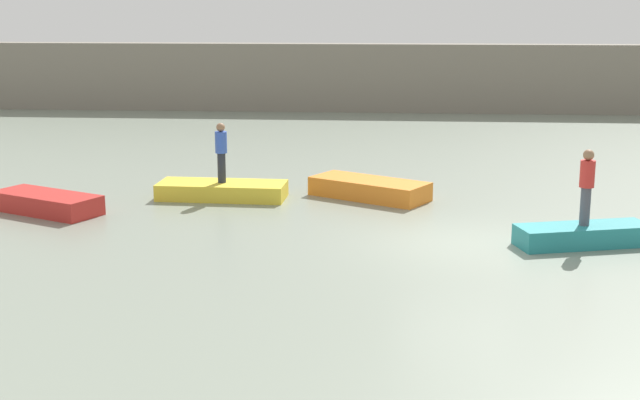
{
  "coord_description": "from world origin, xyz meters",
  "views": [
    {
      "loc": [
        -1.61,
        -19.05,
        5.27
      ],
      "look_at": [
        -3.18,
        1.11,
        0.68
      ],
      "focal_mm": 49.59,
      "sensor_mm": 36.0,
      "label": 1
    }
  ],
  "objects_px": {
    "rowboat_red": "(46,203)",
    "rowboat_orange": "(369,189)",
    "rowboat_teal": "(583,235)",
    "person_red_shirt": "(587,183)",
    "person_blue_shirt": "(221,150)",
    "rowboat_yellow": "(222,190)"
  },
  "relations": [
    {
      "from": "person_red_shirt",
      "to": "rowboat_teal",
      "type": "bearing_deg",
      "value": -179.1
    },
    {
      "from": "person_blue_shirt",
      "to": "person_red_shirt",
      "type": "xyz_separation_m",
      "value": [
        8.79,
        -4.06,
        0.05
      ]
    },
    {
      "from": "rowboat_yellow",
      "to": "rowboat_teal",
      "type": "xyz_separation_m",
      "value": [
        8.79,
        -4.06,
        0.01
      ]
    },
    {
      "from": "rowboat_red",
      "to": "rowboat_teal",
      "type": "distance_m",
      "value": 13.1
    },
    {
      "from": "rowboat_red",
      "to": "rowboat_yellow",
      "type": "xyz_separation_m",
      "value": [
        4.14,
        1.97,
        -0.03
      ]
    },
    {
      "from": "rowboat_red",
      "to": "rowboat_orange",
      "type": "bearing_deg",
      "value": 41.75
    },
    {
      "from": "rowboat_orange",
      "to": "rowboat_teal",
      "type": "xyz_separation_m",
      "value": [
        4.79,
        -4.42,
        -0.02
      ]
    },
    {
      "from": "rowboat_red",
      "to": "person_blue_shirt",
      "type": "height_order",
      "value": "person_blue_shirt"
    },
    {
      "from": "rowboat_teal",
      "to": "person_blue_shirt",
      "type": "xyz_separation_m",
      "value": [
        -8.79,
        4.06,
        1.11
      ]
    },
    {
      "from": "rowboat_red",
      "to": "rowboat_teal",
      "type": "xyz_separation_m",
      "value": [
        12.93,
        -2.1,
        -0.02
      ]
    },
    {
      "from": "person_blue_shirt",
      "to": "person_red_shirt",
      "type": "bearing_deg",
      "value": -24.82
    },
    {
      "from": "rowboat_teal",
      "to": "person_red_shirt",
      "type": "relative_size",
      "value": 1.76
    },
    {
      "from": "rowboat_orange",
      "to": "person_blue_shirt",
      "type": "xyz_separation_m",
      "value": [
        -3.99,
        -0.36,
        1.09
      ]
    },
    {
      "from": "rowboat_yellow",
      "to": "person_blue_shirt",
      "type": "xyz_separation_m",
      "value": [
        0.0,
        0.0,
        1.12
      ]
    },
    {
      "from": "rowboat_red",
      "to": "person_red_shirt",
      "type": "relative_size",
      "value": 1.73
    },
    {
      "from": "rowboat_red",
      "to": "rowboat_orange",
      "type": "height_order",
      "value": "rowboat_orange"
    },
    {
      "from": "person_blue_shirt",
      "to": "rowboat_orange",
      "type": "bearing_deg",
      "value": 5.18
    },
    {
      "from": "person_blue_shirt",
      "to": "rowboat_yellow",
      "type": "bearing_deg",
      "value": -90.0
    },
    {
      "from": "rowboat_yellow",
      "to": "person_blue_shirt",
      "type": "height_order",
      "value": "person_blue_shirt"
    },
    {
      "from": "rowboat_yellow",
      "to": "person_red_shirt",
      "type": "relative_size",
      "value": 2.05
    },
    {
      "from": "rowboat_teal",
      "to": "person_red_shirt",
      "type": "xyz_separation_m",
      "value": [
        0.0,
        0.0,
        1.17
      ]
    },
    {
      "from": "rowboat_red",
      "to": "rowboat_orange",
      "type": "relative_size",
      "value": 0.91
    }
  ]
}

